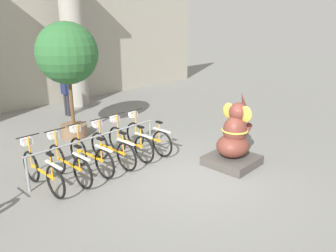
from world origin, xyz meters
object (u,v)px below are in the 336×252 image
at_px(bicycle_3, 111,148).
at_px(bicycle_4, 129,141).
at_px(bicycle_5, 147,136).
at_px(bicycle_2, 90,154).
at_px(potted_tree, 67,57).
at_px(bicycle_0, 42,170).
at_px(bicycle_1, 68,162).
at_px(elephant_statue, 234,141).
at_px(person_pedestrian, 65,89).

distance_m(bicycle_3, bicycle_4, 0.57).
bearing_deg(bicycle_5, bicycle_3, 179.39).
xyz_separation_m(bicycle_2, bicycle_5, (1.72, -0.06, 0.00)).
relative_size(bicycle_3, bicycle_4, 1.00).
height_order(bicycle_5, potted_tree, potted_tree).
bearing_deg(bicycle_0, bicycle_3, -1.33).
relative_size(bicycle_3, potted_tree, 0.52).
distance_m(bicycle_1, elephant_statue, 3.78).
bearing_deg(bicycle_3, bicycle_1, 179.96).
height_order(bicycle_2, person_pedestrian, person_pedestrian).
bearing_deg(potted_tree, bicycle_3, -100.78).
xyz_separation_m(bicycle_1, potted_tree, (1.61, 2.42, 1.93)).
height_order(bicycle_0, elephant_statue, elephant_statue).
bearing_deg(bicycle_3, bicycle_4, 3.64).
height_order(bicycle_2, bicycle_5, same).
bearing_deg(bicycle_1, bicycle_5, -0.33).
distance_m(bicycle_2, person_pedestrian, 5.06).
height_order(bicycle_4, elephant_statue, elephant_statue).
distance_m(bicycle_0, bicycle_4, 2.29).
distance_m(bicycle_1, bicycle_3, 1.15).
distance_m(bicycle_5, person_pedestrian, 4.67).
bearing_deg(bicycle_2, bicycle_5, -1.89).
height_order(bicycle_0, bicycle_4, same).
bearing_deg(bicycle_2, person_pedestrian, 65.29).
height_order(bicycle_2, potted_tree, potted_tree).
bearing_deg(bicycle_0, bicycle_4, -0.09).
xyz_separation_m(bicycle_1, bicycle_3, (1.15, -0.00, 0.00)).
xyz_separation_m(bicycle_1, person_pedestrian, (2.67, 4.61, 0.57)).
relative_size(bicycle_2, bicycle_4, 1.00).
relative_size(bicycle_1, bicycle_3, 1.00).
bearing_deg(bicycle_0, bicycle_5, -1.04).
bearing_deg(person_pedestrian, bicycle_0, -125.41).
bearing_deg(person_pedestrian, bicycle_5, -94.69).
distance_m(bicycle_4, potted_tree, 3.07).
bearing_deg(bicycle_3, bicycle_2, 175.56).
bearing_deg(elephant_statue, bicycle_5, 111.58).
height_order(bicycle_3, elephant_statue, elephant_statue).
xyz_separation_m(bicycle_2, elephant_statue, (2.55, -2.16, 0.17)).
bearing_deg(bicycle_4, elephant_statue, -56.84).
relative_size(bicycle_3, person_pedestrian, 1.04).
height_order(bicycle_5, person_pedestrian, person_pedestrian).
xyz_separation_m(bicycle_2, potted_tree, (1.03, 2.38, 1.93)).
xyz_separation_m(bicycle_4, bicycle_5, (0.57, -0.05, 0.00)).
bearing_deg(potted_tree, person_pedestrian, 64.03).
xyz_separation_m(bicycle_3, elephant_statue, (1.98, -2.11, 0.17)).
relative_size(bicycle_2, bicycle_5, 1.00).
height_order(bicycle_0, person_pedestrian, person_pedestrian).
distance_m(bicycle_1, bicycle_5, 2.29).
bearing_deg(potted_tree, bicycle_2, -113.52).
bearing_deg(bicycle_1, bicycle_2, 4.36).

